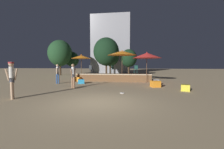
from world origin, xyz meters
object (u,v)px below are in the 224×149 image
(patio_umbrella_2, at_px, (147,55))
(person_1, at_px, (58,73))
(cube_seat_0, at_px, (78,79))
(background_tree_0, at_px, (110,56))
(cube_seat_1, at_px, (155,84))
(cube_seat_2, at_px, (81,81))
(background_tree_3, at_px, (72,59))
(cube_seat_3, at_px, (185,88))
(background_tree_1, at_px, (106,52))
(bistro_chair_0, at_px, (112,68))
(person_2, at_px, (12,78))
(background_tree_2, at_px, (129,58))
(frisbee_disc, at_px, (122,93))
(patio_umbrella_0, at_px, (81,57))
(background_tree_4, at_px, (60,53))
(cube_seat_4, at_px, (156,82))
(patio_umbrella_1, at_px, (122,53))
(person_0, at_px, (73,75))
(bistro_chair_2, at_px, (91,68))
(bistro_chair_1, at_px, (136,68))

(patio_umbrella_2, relative_size, person_1, 1.66)
(cube_seat_0, bearing_deg, background_tree_0, 83.88)
(cube_seat_1, bearing_deg, background_tree_0, 110.61)
(cube_seat_1, relative_size, cube_seat_2, 1.11)
(background_tree_3, bearing_deg, cube_seat_3, -45.87)
(person_1, bearing_deg, cube_seat_1, 164.99)
(cube_seat_3, height_order, background_tree_1, background_tree_1)
(cube_seat_2, height_order, bistro_chair_0, bistro_chair_0)
(cube_seat_3, xyz_separation_m, person_2, (-9.43, -3.67, 0.88))
(background_tree_1, distance_m, background_tree_2, 3.71)
(cube_seat_0, height_order, frisbee_disc, cube_seat_0)
(cube_seat_1, xyz_separation_m, background_tree_0, (-6.03, 16.04, 3.09))
(cube_seat_3, distance_m, person_2, 10.15)
(background_tree_0, height_order, background_tree_1, background_tree_1)
(patio_umbrella_0, xyz_separation_m, background_tree_4, (-6.54, 8.17, 1.08))
(patio_umbrella_0, distance_m, patio_umbrella_2, 6.70)
(frisbee_disc, height_order, background_tree_2, background_tree_2)
(cube_seat_2, height_order, background_tree_1, background_tree_1)
(cube_seat_4, bearing_deg, background_tree_4, 143.87)
(patio_umbrella_1, xyz_separation_m, bistro_chair_0, (-1.17, 1.16, -1.57))
(patio_umbrella_2, bearing_deg, cube_seat_4, -66.47)
(patio_umbrella_0, relative_size, frisbee_disc, 10.48)
(patio_umbrella_0, height_order, person_0, patio_umbrella_0)
(background_tree_3, bearing_deg, person_1, -73.09)
(person_0, height_order, background_tree_3, background_tree_3)
(cube_seat_0, height_order, background_tree_0, background_tree_0)
(person_0, xyz_separation_m, person_2, (-1.62, -3.83, 0.10))
(cube_seat_3, height_order, bistro_chair_0, bistro_chair_0)
(patio_umbrella_0, relative_size, cube_seat_2, 3.90)
(cube_seat_2, xyz_separation_m, cube_seat_3, (8.14, -2.79, 0.02))
(background_tree_4, bearing_deg, person_0, -59.49)
(patio_umbrella_2, xyz_separation_m, frisbee_disc, (-1.93, -5.75, -2.59))
(cube_seat_3, bearing_deg, cube_seat_2, 161.08)
(patio_umbrella_1, height_order, background_tree_3, background_tree_3)
(person_1, bearing_deg, cube_seat_0, -126.41)
(cube_seat_3, xyz_separation_m, person_1, (-10.24, 2.43, 0.77))
(cube_seat_1, distance_m, frisbee_disc, 3.74)
(patio_umbrella_0, distance_m, background_tree_4, 10.52)
(background_tree_2, relative_size, background_tree_3, 1.06)
(background_tree_2, distance_m, background_tree_3, 9.74)
(cube_seat_2, bearing_deg, bistro_chair_0, 52.35)
(person_1, relative_size, background_tree_3, 0.45)
(patio_umbrella_2, distance_m, background_tree_1, 10.13)
(frisbee_disc, bearing_deg, bistro_chair_2, 120.15)
(cube_seat_1, height_order, bistro_chair_1, bistro_chair_1)
(patio_umbrella_1, height_order, frisbee_disc, patio_umbrella_1)
(cube_seat_0, distance_m, cube_seat_2, 2.03)
(cube_seat_2, distance_m, frisbee_disc, 5.84)
(cube_seat_0, relative_size, person_1, 0.40)
(frisbee_disc, xyz_separation_m, background_tree_3, (-9.79, 15.65, 2.63))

